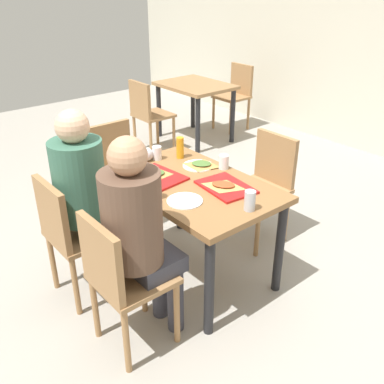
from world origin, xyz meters
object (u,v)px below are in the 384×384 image
at_px(chair_far_side, 266,180).
at_px(chair_near_left, 70,231).
at_px(paper_plate_near_edge, 185,201).
at_px(chair_left_end, 118,167).
at_px(pizza_slice_a, 155,173).
at_px(pizza_slice_b, 223,185).
at_px(plastic_cup_b, 155,191).
at_px(paper_plate_center, 198,166).
at_px(tray_red_far, 226,187).
at_px(chair_near_right, 119,276).
at_px(person_in_red, 86,190).
at_px(condiment_bottle, 180,148).
at_px(background_chair_far, 236,92).
at_px(background_chair_near, 147,111).
at_px(tray_red_near, 158,176).
at_px(main_table, 192,196).
at_px(soda_can, 250,201).
at_px(plastic_cup_a, 224,162).
at_px(plastic_cup_c, 157,153).
at_px(person_in_brown_jacket, 139,228).
at_px(pizza_slice_c, 201,164).
at_px(foil_bundle, 146,154).

bearing_deg(chair_far_side, chair_near_left, -101.00).
bearing_deg(paper_plate_near_edge, chair_left_end, 169.87).
bearing_deg(chair_left_end, pizza_slice_a, -10.08).
xyz_separation_m(pizza_slice_b, plastic_cup_b, (-0.17, -0.41, 0.03)).
height_order(chair_near_left, paper_plate_center, chair_near_left).
height_order(chair_left_end, paper_plate_near_edge, chair_left_end).
bearing_deg(tray_red_far, chair_near_right, -84.20).
relative_size(person_in_red, paper_plate_center, 5.79).
height_order(pizza_slice_b, condiment_bottle, condiment_bottle).
bearing_deg(chair_left_end, background_chair_far, 114.37).
distance_m(chair_near_right, tray_red_far, 0.90).
distance_m(background_chair_near, background_chair_far, 1.47).
bearing_deg(tray_red_near, paper_plate_center, 84.99).
relative_size(main_table, soda_can, 9.64).
bearing_deg(plastic_cup_a, plastic_cup_b, -84.70).
bearing_deg(plastic_cup_a, plastic_cup_c, -149.39).
xyz_separation_m(chair_left_end, plastic_cup_c, (0.50, 0.06, 0.26)).
distance_m(tray_red_far, paper_plate_near_edge, 0.32).
xyz_separation_m(chair_near_left, person_in_brown_jacket, (0.59, 0.14, 0.25)).
relative_size(chair_near_right, person_in_brown_jacket, 0.68).
bearing_deg(person_in_brown_jacket, pizza_slice_c, 118.46).
bearing_deg(tray_red_far, chair_left_end, -174.57).
bearing_deg(soda_can, main_table, -177.86).
bearing_deg(chair_far_side, background_chair_far, 139.57).
bearing_deg(chair_near_left, person_in_brown_jacket, 13.42).
bearing_deg(condiment_bottle, person_in_brown_jacket, -50.52).
height_order(tray_red_near, background_chair_near, background_chair_near).
xyz_separation_m(chair_near_left, soda_can, (0.79, 0.77, 0.28)).
distance_m(plastic_cup_a, soda_can, 0.61).
bearing_deg(soda_can, chair_far_side, 124.12).
xyz_separation_m(plastic_cup_c, condiment_bottle, (0.09, 0.15, 0.03)).
xyz_separation_m(pizza_slice_b, background_chair_near, (-2.34, 1.02, -0.24)).
height_order(person_in_brown_jacket, soda_can, person_in_brown_jacket).
bearing_deg(background_chair_far, main_table, -50.32).
relative_size(person_in_red, condiment_bottle, 7.96).
relative_size(person_in_red, pizza_slice_b, 4.97).
xyz_separation_m(paper_plate_center, plastic_cup_c, (-0.29, -0.15, 0.05)).
distance_m(pizza_slice_c, background_chair_far, 3.09).
relative_size(person_in_brown_jacket, tray_red_far, 3.54).
height_order(tray_red_far, background_chair_far, background_chair_far).
relative_size(condiment_bottle, foil_bundle, 1.60).
bearing_deg(plastic_cup_b, pizza_slice_a, 144.36).
xyz_separation_m(pizza_slice_a, plastic_cup_c, (-0.24, 0.19, 0.03)).
bearing_deg(tray_red_far, background_chair_near, 156.90).
bearing_deg(plastic_cup_c, chair_near_right, -46.73).
relative_size(chair_far_side, plastic_cup_c, 8.64).
bearing_deg(plastic_cup_b, paper_plate_center, 111.52).
distance_m(plastic_cup_c, background_chair_near, 1.99).
bearing_deg(chair_near_left, background_chair_near, 134.65).
xyz_separation_m(chair_left_end, plastic_cup_a, (0.94, 0.32, 0.26)).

